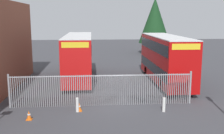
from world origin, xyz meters
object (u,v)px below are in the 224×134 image
at_px(bollard_center_front, 164,105).
at_px(traffic_cone_mid_forecourt, 79,107).
at_px(bollard_near_left, 77,105).
at_px(double_decker_bus_behind_fence_left, 165,57).
at_px(double_decker_bus_near_gate, 79,55).
at_px(traffic_cone_by_gate, 29,115).

bearing_deg(bollard_center_front, traffic_cone_mid_forecourt, 174.48).
bearing_deg(bollard_near_left, double_decker_bus_behind_fence_left, 43.65).
relative_size(double_decker_bus_behind_fence_left, traffic_cone_mid_forecourt, 18.32).
bearing_deg(double_decker_bus_near_gate, traffic_cone_by_gate, -103.53).
xyz_separation_m(traffic_cone_by_gate, traffic_cone_mid_forecourt, (2.96, 1.32, 0.00)).
bearing_deg(double_decker_bus_near_gate, bollard_near_left, -88.27).
distance_m(bollard_center_front, traffic_cone_mid_forecourt, 5.56).
xyz_separation_m(double_decker_bus_behind_fence_left, traffic_cone_by_gate, (-10.70, -8.70, -2.13)).
bearing_deg(double_decker_bus_near_gate, double_decker_bus_behind_fence_left, -13.27).
xyz_separation_m(double_decker_bus_near_gate, bollard_near_left, (0.28, -9.43, -1.95)).
bearing_deg(double_decker_bus_behind_fence_left, bollard_center_front, -105.63).
bearing_deg(double_decker_bus_behind_fence_left, traffic_cone_by_gate, -140.91).
relative_size(double_decker_bus_near_gate, traffic_cone_mid_forecourt, 18.32).
bearing_deg(traffic_cone_mid_forecourt, traffic_cone_by_gate, -155.93).
distance_m(double_decker_bus_behind_fence_left, traffic_cone_by_gate, 13.96).
bearing_deg(traffic_cone_by_gate, double_decker_bus_behind_fence_left, 39.09).
bearing_deg(traffic_cone_mid_forecourt, bollard_center_front, -5.52).
bearing_deg(double_decker_bus_near_gate, traffic_cone_mid_forecourt, -87.52).
bearing_deg(traffic_cone_mid_forecourt, double_decker_bus_behind_fence_left, 43.59).
relative_size(double_decker_bus_near_gate, bollard_center_front, 11.38).
distance_m(double_decker_bus_near_gate, double_decker_bus_behind_fence_left, 8.37).
height_order(double_decker_bus_behind_fence_left, traffic_cone_mid_forecourt, double_decker_bus_behind_fence_left).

